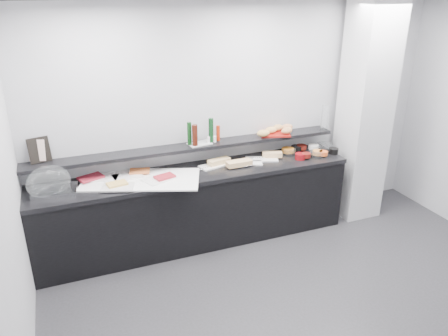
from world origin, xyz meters
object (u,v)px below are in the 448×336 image
object	(u,v)px
condiment_tray	(200,144)
bread_tray	(275,134)
carafe	(325,117)
sandwich_plate_mid	(249,163)
framed_print	(39,150)
cloche_base	(55,190)

from	to	relation	value
condiment_tray	bread_tray	world-z (taller)	bread_tray
bread_tray	carafe	xyz separation A→B (m)	(0.69, -0.02, 0.14)
sandwich_plate_mid	bread_tray	distance (m)	0.53
sandwich_plate_mid	condiment_tray	xyz separation A→B (m)	(-0.54, 0.19, 0.25)
condiment_tray	carafe	distance (m)	1.65
condiment_tray	carafe	world-z (taller)	carafe
carafe	framed_print	bearing A→B (deg)	178.31
condiment_tray	bread_tray	distance (m)	0.96
cloche_base	sandwich_plate_mid	xyz separation A→B (m)	(2.13, -0.01, -0.01)
sandwich_plate_mid	bread_tray	xyz separation A→B (m)	(0.42, 0.19, 0.25)
bread_tray	carafe	world-z (taller)	carafe
sandwich_plate_mid	carafe	world-z (taller)	carafe
carafe	condiment_tray	bearing A→B (deg)	179.20
cloche_base	bread_tray	world-z (taller)	bread_tray
cloche_base	framed_print	world-z (taller)	framed_print
framed_print	carafe	distance (m)	3.34
condiment_tray	sandwich_plate_mid	bearing A→B (deg)	-28.39
framed_print	condiment_tray	xyz separation A→B (m)	(1.69, -0.08, -0.12)
framed_print	bread_tray	xyz separation A→B (m)	(2.65, -0.08, -0.12)
condiment_tray	bread_tray	size ratio (longest dim) A/B	0.74
cloche_base	condiment_tray	xyz separation A→B (m)	(1.60, 0.18, 0.24)
framed_print	condiment_tray	distance (m)	1.70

